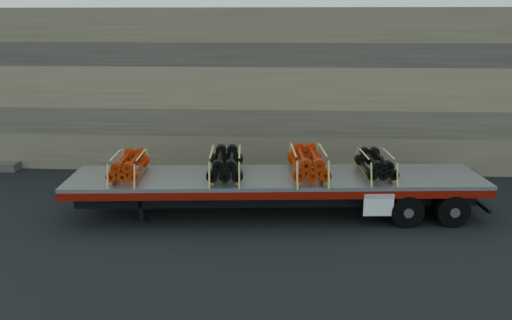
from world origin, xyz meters
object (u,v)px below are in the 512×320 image
Objects in this scene: bundle_front at (129,166)px; bundle_midrear at (308,163)px; bundle_midfront at (226,164)px; trailer at (276,195)px; bundle_rear at (376,165)px.

bundle_midrear reaches higher than bundle_front.
bundle_midfront is 2.78m from bundle_midrear.
bundle_midfront is at bearing 180.00° from trailer.
bundle_midrear reaches higher than bundle_midfront.
bundle_rear is (2.30, 0.19, -0.07)m from bundle_midrear.
bundle_rear is (5.08, 0.41, -0.05)m from bundle_midfront.
bundle_front is 0.90× the size of bundle_midfront.
bundle_midrear is 2.31m from bundle_rear.
bundle_front is at bearing 180.00° from bundle_midfront.
bundle_midfront is 5.10m from bundle_rear.
bundle_front is (-4.94, -0.40, 1.06)m from trailer.
bundle_midrear is (2.78, 0.22, 0.02)m from bundle_midfront.
bundle_midfront is at bearing -180.00° from bundle_rear.
bundle_midfront is (-1.69, -0.14, 1.11)m from trailer.
bundle_midfront reaches higher than trailer.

